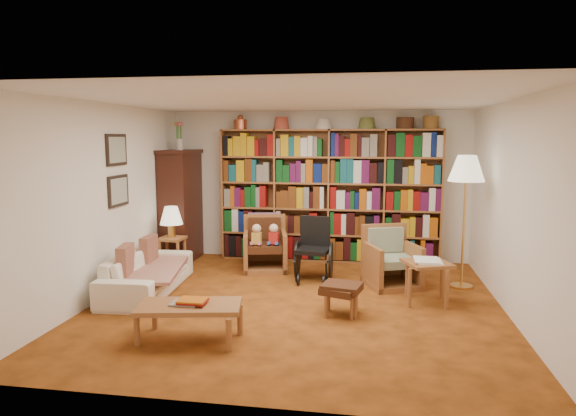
% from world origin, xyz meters
% --- Properties ---
extents(floor, '(5.00, 5.00, 0.00)m').
position_xyz_m(floor, '(0.00, 0.00, 0.00)').
color(floor, '#A35019').
rests_on(floor, ground).
extents(ceiling, '(5.00, 5.00, 0.00)m').
position_xyz_m(ceiling, '(0.00, 0.00, 2.50)').
color(ceiling, white).
rests_on(ceiling, wall_back).
extents(wall_back, '(5.00, 0.00, 5.00)m').
position_xyz_m(wall_back, '(0.00, 2.50, 1.25)').
color(wall_back, white).
rests_on(wall_back, floor).
extents(wall_front, '(5.00, 0.00, 5.00)m').
position_xyz_m(wall_front, '(0.00, -2.50, 1.25)').
color(wall_front, white).
rests_on(wall_front, floor).
extents(wall_left, '(0.00, 5.00, 5.00)m').
position_xyz_m(wall_left, '(-2.50, 0.00, 1.25)').
color(wall_left, white).
rests_on(wall_left, floor).
extents(wall_right, '(0.00, 5.00, 5.00)m').
position_xyz_m(wall_right, '(2.50, 0.00, 1.25)').
color(wall_right, white).
rests_on(wall_right, floor).
extents(bookshelf, '(3.60, 0.30, 2.42)m').
position_xyz_m(bookshelf, '(0.20, 2.33, 1.17)').
color(bookshelf, '#9B5F30').
rests_on(bookshelf, floor).
extents(curio_cabinet, '(0.50, 0.95, 2.40)m').
position_xyz_m(curio_cabinet, '(-2.25, 2.00, 0.95)').
color(curio_cabinet, '#3D1710').
rests_on(curio_cabinet, floor).
extents(framed_pictures, '(0.03, 0.52, 0.97)m').
position_xyz_m(framed_pictures, '(-2.48, 0.30, 1.62)').
color(framed_pictures, black).
rests_on(framed_pictures, wall_left).
extents(sofa, '(1.88, 0.84, 0.54)m').
position_xyz_m(sofa, '(-2.05, 0.18, 0.27)').
color(sofa, white).
rests_on(sofa, floor).
extents(sofa_throw, '(1.05, 1.58, 0.04)m').
position_xyz_m(sofa_throw, '(-2.00, 0.18, 0.30)').
color(sofa_throw, beige).
rests_on(sofa_throw, sofa).
extents(cushion_left, '(0.14, 0.40, 0.40)m').
position_xyz_m(cushion_left, '(-2.18, 0.53, 0.45)').
color(cushion_left, maroon).
rests_on(cushion_left, sofa).
extents(cushion_right, '(0.21, 0.43, 0.41)m').
position_xyz_m(cushion_right, '(-2.18, -0.17, 0.45)').
color(cushion_right, maroon).
rests_on(cushion_right, sofa).
extents(side_table_lamp, '(0.39, 0.39, 0.53)m').
position_xyz_m(side_table_lamp, '(-2.15, 1.31, 0.38)').
color(side_table_lamp, '#9B5F30').
rests_on(side_table_lamp, floor).
extents(table_lamp, '(0.35, 0.35, 0.48)m').
position_xyz_m(table_lamp, '(-2.15, 1.31, 0.85)').
color(table_lamp, gold).
rests_on(table_lamp, side_table_lamp).
extents(armchair_leather, '(0.82, 0.84, 0.86)m').
position_xyz_m(armchair_leather, '(-0.73, 1.67, 0.35)').
color(armchair_leather, '#9B5F30').
rests_on(armchair_leather, floor).
extents(armchair_sage, '(0.92, 0.91, 0.83)m').
position_xyz_m(armchair_sage, '(1.20, 1.07, 0.32)').
color(armchair_sage, '#9B5F30').
rests_on(armchair_sage, floor).
extents(wheelchair, '(0.53, 0.73, 0.92)m').
position_xyz_m(wheelchair, '(0.09, 1.17, 0.42)').
color(wheelchair, black).
rests_on(wheelchair, floor).
extents(floor_lamp, '(0.48, 0.48, 1.83)m').
position_xyz_m(floor_lamp, '(2.15, 1.08, 1.58)').
color(floor_lamp, gold).
rests_on(floor_lamp, floor).
extents(side_table_papers, '(0.66, 0.66, 0.56)m').
position_xyz_m(side_table_papers, '(1.60, 0.31, 0.45)').
color(side_table_papers, '#9B5F30').
rests_on(side_table_papers, floor).
extents(footstool_a, '(0.49, 0.45, 0.34)m').
position_xyz_m(footstool_a, '(0.55, -0.33, 0.28)').
color(footstool_a, '#4A2513').
rests_on(footstool_a, floor).
extents(footstool_b, '(0.51, 0.46, 0.37)m').
position_xyz_m(footstool_b, '(0.57, -0.30, 0.30)').
color(footstool_b, '#4A2513').
rests_on(footstool_b, floor).
extents(coffee_table, '(1.12, 0.70, 0.43)m').
position_xyz_m(coffee_table, '(-0.92, -1.31, 0.33)').
color(coffee_table, '#9B5F30').
rests_on(coffee_table, floor).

